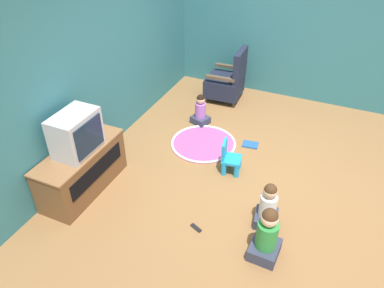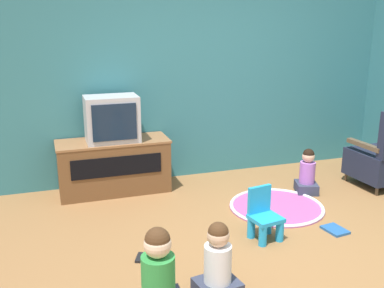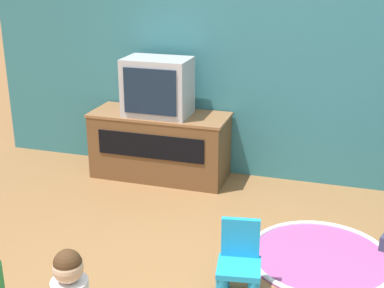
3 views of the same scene
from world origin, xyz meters
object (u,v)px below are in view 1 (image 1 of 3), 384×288
object	(u,v)px
black_armchair	(227,81)
child_watching_right	(268,207)
television	(76,133)
tv_cabinet	(82,169)
child_watching_center	(267,236)
remote_control	(196,228)
yellow_kid_chair	(230,160)
child_watching_left	(200,111)
book	(250,145)

from	to	relation	value
black_armchair	child_watching_right	size ratio (longest dim) A/B	1.64
television	black_armchair	world-z (taller)	television
tv_cabinet	black_armchair	size ratio (longest dim) A/B	1.31
tv_cabinet	child_watching_center	size ratio (longest dim) A/B	1.89
remote_control	black_armchair	bearing A→B (deg)	-52.89
tv_cabinet	black_armchair	distance (m)	3.16
yellow_kid_chair	child_watching_left	world-z (taller)	child_watching_left
black_armchair	television	bearing A→B (deg)	-18.01
child_watching_center	book	bearing A→B (deg)	23.04
black_armchair	yellow_kid_chair	xyz separation A→B (m)	(-1.94, -0.74, -0.16)
yellow_kid_chair	child_watching_right	distance (m)	1.03
tv_cabinet	child_watching_left	world-z (taller)	tv_cabinet
tv_cabinet	yellow_kid_chair	xyz separation A→B (m)	(1.10, -1.59, -0.13)
black_armchair	child_watching_left	bearing A→B (deg)	-9.64
television	child_watching_left	bearing A→B (deg)	-18.71
tv_cabinet	remote_control	size ratio (longest dim) A/B	8.12
tv_cabinet	yellow_kid_chair	distance (m)	1.94
child_watching_right	book	world-z (taller)	child_watching_right
remote_control	child_watching_left	bearing A→B (deg)	-44.57
tv_cabinet	child_watching_center	world-z (taller)	child_watching_center
child_watching_right	tv_cabinet	bearing A→B (deg)	89.90
child_watching_left	child_watching_right	distance (m)	2.33
tv_cabinet	remote_control	world-z (taller)	tv_cabinet
black_armchair	child_watching_center	xyz separation A→B (m)	(-3.13, -1.56, -0.07)
black_armchair	remote_control	world-z (taller)	black_armchair
black_armchair	remote_control	bearing A→B (deg)	10.62
child_watching_left	child_watching_center	world-z (taller)	child_watching_center
child_watching_center	book	size ratio (longest dim) A/B	2.65
yellow_kid_chair	book	distance (m)	0.73
child_watching_left	black_armchair	bearing A→B (deg)	-77.87
child_watching_left	book	bearing A→B (deg)	-177.66
child_watching_center	television	bearing A→B (deg)	90.00
child_watching_center	book	distance (m)	2.05
tv_cabinet	child_watching_right	world-z (taller)	tv_cabinet
child_watching_center	tv_cabinet	bearing A→B (deg)	90.02
television	yellow_kid_chair	bearing A→B (deg)	-54.77
book	remote_control	distance (m)	1.86
television	child_watching_right	xyz separation A→B (m)	(0.37, -2.28, -0.61)
television	child_watching_right	distance (m)	2.38
tv_cabinet	television	world-z (taller)	television
child_watching_center	child_watching_right	world-z (taller)	child_watching_center
child_watching_left	child_watching_right	xyz separation A→B (m)	(-1.72, -1.57, 0.03)
black_armchair	child_watching_left	world-z (taller)	black_armchair
child_watching_left	book	distance (m)	1.01
tv_cabinet	book	xyz separation A→B (m)	(1.81, -1.68, -0.31)
yellow_kid_chair	child_watching_left	distance (m)	1.30
yellow_kid_chair	book	size ratio (longest dim) A/B	1.89
black_armchair	child_watching_right	world-z (taller)	black_armchair
child_watching_left	book	size ratio (longest dim) A/B	2.08
black_armchair	book	distance (m)	1.53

